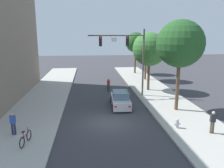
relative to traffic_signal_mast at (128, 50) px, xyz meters
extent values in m
plane|color=#38383D|center=(-2.85, -7.56, -5.33)|extent=(120.00, 120.00, 0.00)
cube|color=#A8A59E|center=(-9.35, -7.56, -5.25)|extent=(5.00, 60.00, 0.15)
cube|color=#A8A59E|center=(3.65, -7.56, -5.25)|extent=(5.00, 60.00, 0.15)
cylinder|color=#514C47|center=(1.75, 0.01, -1.43)|extent=(0.20, 0.20, 7.50)
cylinder|color=#514C47|center=(-1.33, 0.01, 1.62)|extent=(6.17, 0.14, 0.14)
cube|color=black|center=(-0.10, 0.01, 1.00)|extent=(0.32, 0.28, 1.05)
sphere|color=red|center=(-0.10, -0.14, 1.33)|extent=(0.18, 0.18, 0.18)
sphere|color=#2D2823|center=(-0.10, -0.14, 1.00)|extent=(0.18, 0.18, 0.18)
sphere|color=#2D2823|center=(-0.10, -0.14, 0.67)|extent=(0.18, 0.18, 0.18)
cube|color=black|center=(-3.06, 0.01, 1.00)|extent=(0.32, 0.28, 1.05)
sphere|color=red|center=(-3.06, -0.14, 1.33)|extent=(0.18, 0.18, 0.18)
sphere|color=#2D2823|center=(-3.06, -0.14, 1.00)|extent=(0.18, 0.18, 0.18)
sphere|color=#2D2823|center=(-3.06, -0.14, 0.67)|extent=(0.18, 0.18, 0.18)
cube|color=white|center=(-1.58, -0.01, 1.17)|extent=(0.60, 0.03, 0.44)
cube|color=#B7B7BC|center=(-1.33, -3.45, -4.77)|extent=(1.90, 4.28, 0.80)
cube|color=slate|center=(-1.34, -3.60, -4.05)|extent=(1.59, 2.07, 0.64)
cylinder|color=black|center=(-2.08, -2.11, -5.01)|extent=(0.25, 0.65, 0.64)
cylinder|color=black|center=(-0.46, -2.19, -5.01)|extent=(0.25, 0.65, 0.64)
cylinder|color=black|center=(-2.20, -4.71, -5.01)|extent=(0.25, 0.65, 0.64)
cylinder|color=black|center=(-0.58, -4.79, -5.01)|extent=(0.25, 0.65, 0.64)
cube|color=red|center=(-2.07, -5.54, -4.65)|extent=(0.20, 0.05, 0.14)
cube|color=red|center=(-0.79, -5.60, -4.65)|extent=(0.20, 0.05, 0.14)
cylinder|color=#232847|center=(-9.84, -9.30, -4.75)|extent=(0.14, 0.14, 0.85)
cylinder|color=#232847|center=(-9.66, -9.30, -4.75)|extent=(0.14, 0.14, 0.85)
cube|color=#2D4799|center=(-9.75, -9.30, -4.05)|extent=(0.36, 0.22, 0.56)
sphere|color=tan|center=(-9.75, -9.30, -3.65)|extent=(0.22, 0.22, 0.22)
cylinder|color=#333338|center=(-2.05, 2.74, -4.90)|extent=(0.14, 0.14, 0.85)
cylinder|color=#333338|center=(-1.87, 2.74, -4.90)|extent=(0.14, 0.14, 0.85)
cube|color=#B72D2D|center=(-1.96, 2.74, -4.20)|extent=(0.36, 0.22, 0.56)
sphere|color=#9E7051|center=(-1.96, 2.74, -3.80)|extent=(0.22, 0.22, 0.22)
cylinder|color=brown|center=(4.17, -10.54, -4.75)|extent=(0.14, 0.14, 0.85)
cylinder|color=brown|center=(4.35, -10.54, -4.75)|extent=(0.14, 0.14, 0.85)
cube|color=#26262D|center=(4.26, -10.54, -4.05)|extent=(0.36, 0.22, 0.56)
sphere|color=beige|center=(4.26, -10.54, -3.65)|extent=(0.22, 0.22, 0.22)
torus|color=black|center=(-8.47, -10.28, -4.82)|extent=(0.17, 0.72, 0.72)
torus|color=black|center=(-8.62, -11.32, -4.82)|extent=(0.17, 0.72, 0.72)
cylinder|color=maroon|center=(-8.54, -10.80, -4.60)|extent=(0.19, 0.94, 0.05)
cylinder|color=maroon|center=(-8.58, -11.06, -4.42)|extent=(0.04, 0.04, 0.35)
cylinder|color=maroon|center=(-8.48, -10.38, -4.40)|extent=(0.04, 0.04, 0.40)
cube|color=black|center=(-8.58, -11.06, -4.24)|extent=(0.15, 0.26, 0.06)
cylinder|color=#B2B2B7|center=(2.16, -9.40, -4.90)|extent=(0.24, 0.24, 0.55)
sphere|color=#B2B2B7|center=(2.16, -9.40, -4.57)|extent=(0.22, 0.22, 0.22)
cylinder|color=#B2B2B7|center=(1.98, -9.40, -4.87)|extent=(0.12, 0.09, 0.09)
cylinder|color=#B2B2B7|center=(2.34, -9.40, -4.87)|extent=(0.12, 0.09, 0.09)
cylinder|color=brown|center=(3.70, -5.34, -2.91)|extent=(0.32, 0.32, 4.53)
sphere|color=#235123|center=(3.70, -5.34, 0.93)|extent=(4.22, 4.22, 4.22)
cylinder|color=brown|center=(3.09, 2.43, -3.39)|extent=(0.32, 0.32, 3.57)
sphere|color=#387033|center=(3.09, 2.43, -0.05)|extent=(4.15, 4.15, 4.15)
cylinder|color=brown|center=(4.41, 9.11, -3.33)|extent=(0.32, 0.32, 3.70)
sphere|color=#2D6028|center=(4.41, 9.11, -0.01)|extent=(3.91, 3.91, 3.91)
cylinder|color=brown|center=(4.01, 15.03, -3.08)|extent=(0.32, 0.32, 4.19)
sphere|color=#235123|center=(4.01, 15.03, 0.36)|extent=(3.58, 3.58, 3.58)
camera|label=1|loc=(-4.40, -24.46, 1.73)|focal=35.60mm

